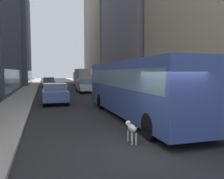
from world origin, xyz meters
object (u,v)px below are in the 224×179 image
(car_white_van, at_px, (85,86))
(car_grey_wagon, at_px, (49,82))
(car_blue_hatchback, at_px, (55,93))
(transit_bus, at_px, (136,85))
(box_truck, at_px, (83,77))
(dalmatian_dog, at_px, (131,128))

(car_white_van, height_order, car_grey_wagon, same)
(car_blue_hatchback, bearing_deg, car_grey_wagon, 90.00)
(transit_bus, height_order, box_truck, same)
(car_grey_wagon, bearing_deg, car_white_van, -73.70)
(car_grey_wagon, relative_size, car_blue_hatchback, 1.02)
(car_white_van, distance_m, box_truck, 11.58)
(car_white_van, bearing_deg, car_blue_hatchback, -113.04)
(box_truck, bearing_deg, car_white_van, -97.97)
(car_blue_hatchback, relative_size, dalmatian_dog, 4.56)
(car_blue_hatchback, height_order, dalmatian_dog, car_blue_hatchback)
(car_grey_wagon, bearing_deg, transit_bus, -82.46)
(transit_bus, distance_m, car_white_van, 16.56)
(transit_bus, xyz_separation_m, car_blue_hatchback, (-4.00, 7.12, -0.95))
(box_truck, bearing_deg, car_blue_hatchback, -105.04)
(car_grey_wagon, bearing_deg, box_truck, -21.84)
(car_grey_wagon, height_order, dalmatian_dog, car_grey_wagon)
(car_white_van, xyz_separation_m, car_blue_hatchback, (-4.00, -9.41, 0.00))
(transit_bus, xyz_separation_m, dalmatian_dog, (-1.90, -4.26, -1.26))
(car_grey_wagon, height_order, car_blue_hatchback, same)
(dalmatian_dog, bearing_deg, car_blue_hatchback, 100.43)
(car_grey_wagon, bearing_deg, dalmatian_dog, -86.52)
(dalmatian_dog, bearing_deg, car_white_van, 84.76)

